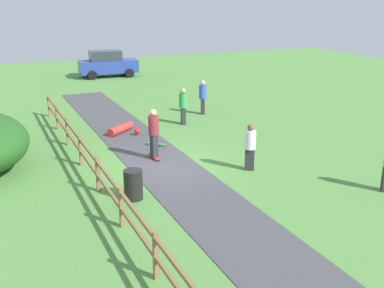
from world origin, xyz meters
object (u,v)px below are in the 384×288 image
Objects in this scene: bystander_blue at (203,96)px; parked_car_blue at (108,64)px; skateboard_loose at (156,144)px; skater_riding at (154,131)px; bystander_white at (250,145)px; bystander_green at (183,105)px; skater_fallen at (122,129)px; trash_bin at (133,185)px.

parked_car_blue is (-1.45, 13.20, 0.01)m from bystander_blue.
parked_car_blue is at bearing 81.62° from skateboard_loose.
bystander_blue is (4.59, 5.48, -0.11)m from skater_riding.
skateboard_loose is 5.74m from bystander_blue.
skater_riding is at bearing 137.20° from bystander_white.
bystander_blue is 1.05× the size of bystander_white.
parked_car_blue is at bearing 88.54° from bystander_white.
parked_car_blue is (2.54, 17.24, 0.87)m from skateboard_loose.
skateboard_loose is at bearing -131.25° from bystander_green.
parked_car_blue is at bearing 77.61° from skater_fallen.
parked_car_blue reaches higher than skateboard_loose.
bystander_white is (-1.99, -7.90, -0.05)m from bystander_blue.
bystander_green reaches higher than bystander_white.
skater_riding is 7.15m from bystander_blue.
skater_riding is at bearing -112.66° from skateboard_loose.
skater_fallen is 0.84× the size of bystander_green.
bystander_blue reaches higher than trash_bin.
skater_riding is 1.84m from skateboard_loose.
bystander_blue is at bearing 50.08° from skater_riding.
skater_riding is 2.60× the size of skateboard_loose.
parked_car_blue reaches higher than bystander_green.
skater_fallen is 0.82× the size of bystander_blue.
bystander_blue is 13.28m from parked_car_blue.
bystander_green is (3.05, 0.32, 0.73)m from skater_fallen.
bystander_green is 0.39× the size of parked_car_blue.
skater_riding is 3.55m from bystander_white.
bystander_green is (0.31, 6.49, 0.04)m from bystander_white.
bystander_blue is 2.19m from bystander_green.
skater_riding is at bearing -129.92° from bystander_blue.
skater_fallen is (-0.14, 3.75, -0.86)m from skater_riding.
bystander_green reaches higher than skater_fallen.
skateboard_loose is 0.44× the size of bystander_white.
skater_riding reaches higher than skater_fallen.
skater_riding is 1.08× the size of bystander_blue.
bystander_blue reaches higher than skater_fallen.
bystander_green reaches higher than trash_bin.
bystander_white reaches higher than trash_bin.
trash_bin is 3.62m from skater_riding.
trash_bin is 1.26× the size of skateboard_loose.
skater_fallen is 15.31m from parked_car_blue.
bystander_white is at bearing -92.71° from bystander_green.
trash_bin is at bearing -119.71° from skater_riding.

